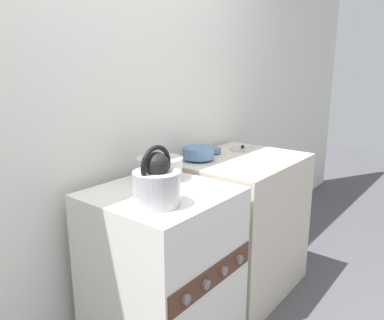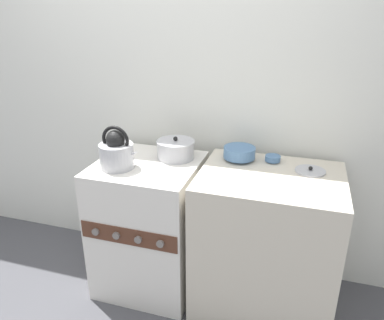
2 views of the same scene
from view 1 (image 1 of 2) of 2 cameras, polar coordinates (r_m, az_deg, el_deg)
wall_back at (r=2.02m, az=-13.61°, el=7.36°), size 7.00×0.06×2.50m
stove at (r=1.99m, az=-4.49°, el=-16.99°), size 0.64×0.65×0.89m
counter at (r=2.54m, az=7.18°, el=-9.65°), size 0.82×0.65×0.91m
kettle at (r=1.60m, az=-5.37°, el=-3.45°), size 0.25×0.21×0.26m
cooking_pot at (r=1.98m, az=-4.89°, el=-1.28°), size 0.24×0.24×0.15m
enamel_bowl at (r=2.31m, az=0.95°, el=1.09°), size 0.20×0.20×0.08m
small_ceramic_bowl at (r=2.49m, az=3.36°, el=1.46°), size 0.09×0.09×0.04m
loose_pot_lid at (r=2.63m, az=7.71°, el=1.67°), size 0.18×0.18×0.03m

